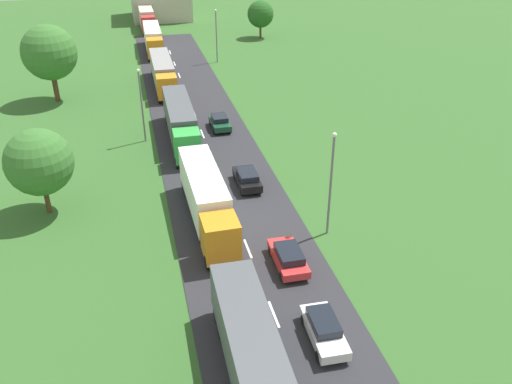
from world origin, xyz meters
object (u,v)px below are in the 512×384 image
car_third (288,257)px  car_fifth (220,122)px  car_second (324,329)px  truck_fifth (153,38)px  tree_birch (39,162)px  tree_maple (49,53)px  truck_sixth (146,17)px  truck_fourth (163,71)px  lamppost_fourth (216,33)px  tree_oak (261,14)px  car_fourth (247,178)px  truck_lead (257,370)px  truck_third (180,120)px  lamppost_third (141,102)px  truck_second (207,197)px  lamppost_second (331,179)px

car_third → car_fifth: (-0.14, 25.42, 0.02)m
car_second → car_third: 7.15m
truck_fifth → tree_birch: size_ratio=1.90×
car_fifth → tree_maple: size_ratio=0.43×
truck_sixth → car_third: bearing=-86.6°
truck_fourth → lamppost_fourth: lamppost_fourth is taller
truck_sixth → tree_oak: size_ratio=2.03×
car_fourth → tree_maple: (-17.86, 27.31, 5.13)m
car_fourth → truck_sixth: bearing=93.9°
truck_lead → lamppost_fourth: lamppost_fourth is taller
truck_sixth → car_third: size_ratio=2.94×
car_fourth → truck_lead: bearing=-101.5°
car_fifth → truck_third: bearing=-156.4°
truck_third → lamppost_fourth: bearing=72.8°
car_third → lamppost_fourth: size_ratio=0.57×
tree_oak → tree_birch: bearing=-119.8°
truck_fifth → lamppost_fourth: bearing=-44.5°
truck_sixth → tree_maple: 41.11m
car_second → lamppost_third: bearing=104.7°
truck_sixth → car_fifth: (4.53, -52.49, -1.36)m
truck_third → car_fourth: bearing=-69.3°
truck_fifth → tree_oak: size_ratio=2.10×
truck_third → truck_fifth: (-0.14, 37.10, -0.05)m
truck_second → tree_oak: 61.85m
truck_fourth → truck_third: bearing=-89.3°
lamppost_second → lamppost_fourth: 48.51m
truck_lead → car_fourth: (4.52, 22.18, -1.25)m
truck_third → tree_birch: bearing=-135.2°
lamppost_third → tree_birch: (-8.38, -12.60, 0.17)m
truck_third → lamppost_second: bearing=-66.9°
truck_fifth → lamppost_second: (8.74, -57.26, 2.43)m
truck_second → tree_birch: bearing=159.8°
lamppost_second → truck_lead: bearing=-122.8°
lamppost_fourth → tree_maple: size_ratio=0.84×
car_fifth → car_fourth: bearing=-90.1°
truck_lead → lamppost_third: lamppost_third is taller
car_fifth → lamppost_second: (4.20, -22.09, 3.75)m
truck_fifth → truck_sixth: 17.31m
car_fifth → truck_sixth: bearing=94.9°
truck_fifth → tree_maple: tree_maple is taller
car_second → lamppost_third: 32.50m
truck_sixth → car_second: size_ratio=3.00×
truck_third → truck_fifth: 37.10m
car_second → car_fifth: 32.57m
truck_lead → car_fifth: truck_lead is taller
lamppost_second → tree_maple: (-22.09, 35.88, 1.40)m
lamppost_fourth → tree_oak: bearing=53.8°
car_third → tree_birch: (-16.60, 11.51, 3.63)m
tree_maple → car_third: bearing=-65.3°
car_second → tree_birch: bearing=131.6°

